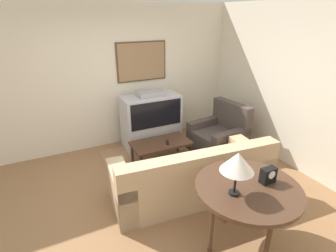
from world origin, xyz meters
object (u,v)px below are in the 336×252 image
object	(u,v)px
tv	(151,120)
mantel_clock	(268,175)
couch	(193,177)
coffee_table	(161,144)
console_table	(248,192)
table_lamp	(238,163)
armchair	(219,137)

from	to	relation	value
tv	mantel_clock	distance (m)	2.84
couch	mantel_clock	size ratio (longest dim) A/B	13.50
tv	couch	size ratio (longest dim) A/B	0.48
coffee_table	console_table	xyz separation A→B (m)	(0.08, -2.06, 0.36)
tv	couch	xyz separation A→B (m)	(-0.10, -1.77, -0.23)
coffee_table	table_lamp	distance (m)	2.24
mantel_clock	coffee_table	bearing A→B (deg)	98.46
console_table	table_lamp	bearing A→B (deg)	-172.73
coffee_table	mantel_clock	size ratio (longest dim) A/B	5.86
tv	couch	distance (m)	1.78
tv	table_lamp	xyz separation A→B (m)	(-0.26, -2.81, 0.63)
armchair	table_lamp	distance (m)	2.55
armchair	mantel_clock	bearing A→B (deg)	-30.72
tv	mantel_clock	world-z (taller)	tv
console_table	mantel_clock	size ratio (longest dim) A/B	6.44
console_table	tv	bearing A→B (deg)	89.06
couch	coffee_table	distance (m)	1.04
armchair	tv	bearing A→B (deg)	-134.39
coffee_table	armchair	bearing A→B (deg)	-4.56
table_lamp	tv	bearing A→B (deg)	84.63
coffee_table	table_lamp	size ratio (longest dim) A/B	2.18
console_table	table_lamp	xyz separation A→B (m)	(-0.22, -0.03, 0.43)
table_lamp	mantel_clock	xyz separation A→B (m)	(0.45, -0.00, -0.28)
armchair	table_lamp	xyz separation A→B (m)	(-1.33, -1.99, 0.86)
console_table	couch	bearing A→B (deg)	92.96
console_table	coffee_table	bearing A→B (deg)	92.12
armchair	table_lamp	bearing A→B (deg)	-40.68
table_lamp	mantel_clock	world-z (taller)	table_lamp
couch	table_lamp	distance (m)	1.36
couch	mantel_clock	bearing A→B (deg)	110.47
coffee_table	console_table	distance (m)	2.09
armchair	console_table	xyz separation A→B (m)	(-1.12, -1.96, 0.43)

